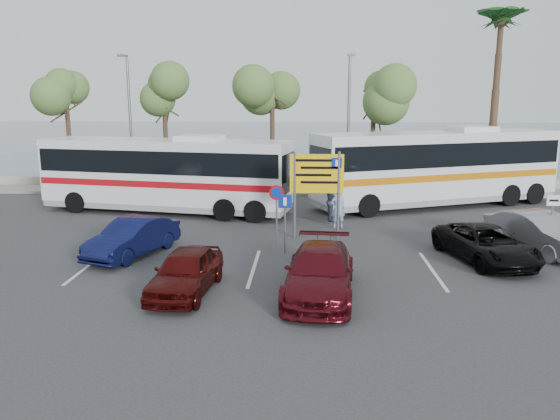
{
  "coord_description": "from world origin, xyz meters",
  "views": [
    {
      "loc": [
        0.59,
        -18.94,
        5.82
      ],
      "look_at": [
        -0.49,
        3.0,
        1.21
      ],
      "focal_mm": 35.0,
      "sensor_mm": 36.0,
      "label": 1
    }
  ],
  "objects_px": {
    "car_maroon": "(320,272)",
    "car_silver_b": "(539,233)",
    "street_lamp_right": "(349,117)",
    "car_blue": "(133,237)",
    "street_lamp_left": "(130,117)",
    "coach_bus_left": "(166,177)",
    "direction_sign": "(317,180)",
    "pedestrian_far": "(334,201)",
    "car_red": "(186,271)",
    "coach_bus_right": "(437,170)",
    "suv_black": "(486,244)",
    "pedestrian_near": "(338,208)"
  },
  "relations": [
    {
      "from": "pedestrian_far",
      "to": "car_red",
      "type": "bearing_deg",
      "value": 155.02
    },
    {
      "from": "coach_bus_left",
      "to": "coach_bus_right",
      "type": "height_order",
      "value": "coach_bus_right"
    },
    {
      "from": "car_maroon",
      "to": "pedestrian_far",
      "type": "distance_m",
      "value": 10.04
    },
    {
      "from": "coach_bus_right",
      "to": "car_red",
      "type": "xyz_separation_m",
      "value": [
        -10.5,
        -13.79,
        -1.29
      ]
    },
    {
      "from": "coach_bus_left",
      "to": "car_red",
      "type": "relative_size",
      "value": 3.29
    },
    {
      "from": "street_lamp_left",
      "to": "car_maroon",
      "type": "bearing_deg",
      "value": -57.12
    },
    {
      "from": "direction_sign",
      "to": "car_silver_b",
      "type": "height_order",
      "value": "direction_sign"
    },
    {
      "from": "car_maroon",
      "to": "pedestrian_far",
      "type": "bearing_deg",
      "value": 89.91
    },
    {
      "from": "car_silver_b",
      "to": "coach_bus_right",
      "type": "bearing_deg",
      "value": 81.32
    },
    {
      "from": "street_lamp_left",
      "to": "coach_bus_left",
      "type": "height_order",
      "value": "street_lamp_left"
    },
    {
      "from": "car_red",
      "to": "street_lamp_right",
      "type": "bearing_deg",
      "value": 76.32
    },
    {
      "from": "car_silver_b",
      "to": "pedestrian_near",
      "type": "xyz_separation_m",
      "value": [
        -7.4,
        3.5,
        0.13
      ]
    },
    {
      "from": "street_lamp_right",
      "to": "car_blue",
      "type": "distance_m",
      "value": 16.39
    },
    {
      "from": "suv_black",
      "to": "car_maroon",
      "type": "bearing_deg",
      "value": -163.0
    },
    {
      "from": "street_lamp_right",
      "to": "direction_sign",
      "type": "distance_m",
      "value": 10.73
    },
    {
      "from": "car_red",
      "to": "pedestrian_far",
      "type": "distance_m",
      "value": 11.13
    },
    {
      "from": "street_lamp_right",
      "to": "car_maroon",
      "type": "height_order",
      "value": "street_lamp_right"
    },
    {
      "from": "coach_bus_right",
      "to": "pedestrian_far",
      "type": "xyz_separation_m",
      "value": [
        -5.63,
        -3.79,
        -1.03
      ]
    },
    {
      "from": "car_blue",
      "to": "pedestrian_near",
      "type": "height_order",
      "value": "pedestrian_near"
    },
    {
      "from": "street_lamp_left",
      "to": "pedestrian_far",
      "type": "xyz_separation_m",
      "value": [
        11.87,
        -7.02,
        -3.67
      ]
    },
    {
      "from": "street_lamp_right",
      "to": "coach_bus_right",
      "type": "distance_m",
      "value": 6.14
    },
    {
      "from": "street_lamp_right",
      "to": "coach_bus_right",
      "type": "height_order",
      "value": "street_lamp_right"
    },
    {
      "from": "street_lamp_left",
      "to": "street_lamp_right",
      "type": "bearing_deg",
      "value": 0.0
    },
    {
      "from": "coach_bus_left",
      "to": "pedestrian_far",
      "type": "xyz_separation_m",
      "value": [
        8.37,
        -1.47,
        -0.89
      ]
    },
    {
      "from": "suv_black",
      "to": "pedestrian_near",
      "type": "height_order",
      "value": "pedestrian_near"
    },
    {
      "from": "street_lamp_left",
      "to": "coach_bus_left",
      "type": "bearing_deg",
      "value": -57.77
    },
    {
      "from": "direction_sign",
      "to": "coach_bus_right",
      "type": "xyz_separation_m",
      "value": [
        6.5,
        7.09,
        -0.47
      ]
    },
    {
      "from": "pedestrian_near",
      "to": "pedestrian_far",
      "type": "xyz_separation_m",
      "value": [
        -0.13,
        1.5,
        0.04
      ]
    },
    {
      "from": "coach_bus_right",
      "to": "car_red",
      "type": "relative_size",
      "value": 3.48
    },
    {
      "from": "direction_sign",
      "to": "car_silver_b",
      "type": "bearing_deg",
      "value": -11.43
    },
    {
      "from": "car_silver_b",
      "to": "car_blue",
      "type": "bearing_deg",
      "value": 163.76
    },
    {
      "from": "car_silver_b",
      "to": "pedestrian_near",
      "type": "distance_m",
      "value": 8.19
    },
    {
      "from": "pedestrian_far",
      "to": "street_lamp_left",
      "type": "bearing_deg",
      "value": 60.4
    },
    {
      "from": "coach_bus_right",
      "to": "street_lamp_right",
      "type": "bearing_deg",
      "value": 144.32
    },
    {
      "from": "street_lamp_right",
      "to": "car_blue",
      "type": "bearing_deg",
      "value": -123.63
    },
    {
      "from": "street_lamp_left",
      "to": "pedestrian_far",
      "type": "bearing_deg",
      "value": -30.59
    },
    {
      "from": "suv_black",
      "to": "pedestrian_far",
      "type": "relative_size",
      "value": 2.48
    },
    {
      "from": "car_maroon",
      "to": "car_silver_b",
      "type": "height_order",
      "value": "car_silver_b"
    },
    {
      "from": "street_lamp_left",
      "to": "street_lamp_right",
      "type": "height_order",
      "value": "same"
    },
    {
      "from": "car_blue",
      "to": "pedestrian_near",
      "type": "bearing_deg",
      "value": 51.19
    },
    {
      "from": "direction_sign",
      "to": "pedestrian_near",
      "type": "bearing_deg",
      "value": 61.08
    },
    {
      "from": "car_blue",
      "to": "car_red",
      "type": "bearing_deg",
      "value": -33.22
    },
    {
      "from": "street_lamp_left",
      "to": "car_blue",
      "type": "distance_m",
      "value": 14.44
    },
    {
      "from": "coach_bus_right",
      "to": "car_blue",
      "type": "height_order",
      "value": "coach_bus_right"
    },
    {
      "from": "street_lamp_right",
      "to": "coach_bus_right",
      "type": "relative_size",
      "value": 0.59
    },
    {
      "from": "car_maroon",
      "to": "suv_black",
      "type": "xyz_separation_m",
      "value": [
        6.0,
        3.69,
        -0.06
      ]
    },
    {
      "from": "direction_sign",
      "to": "pedestrian_far",
      "type": "distance_m",
      "value": 3.73
    },
    {
      "from": "car_blue",
      "to": "suv_black",
      "type": "bearing_deg",
      "value": 19.66
    },
    {
      "from": "car_red",
      "to": "car_maroon",
      "type": "bearing_deg",
      "value": 5.74
    },
    {
      "from": "car_blue",
      "to": "car_silver_b",
      "type": "bearing_deg",
      "value": 24.62
    }
  ]
}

